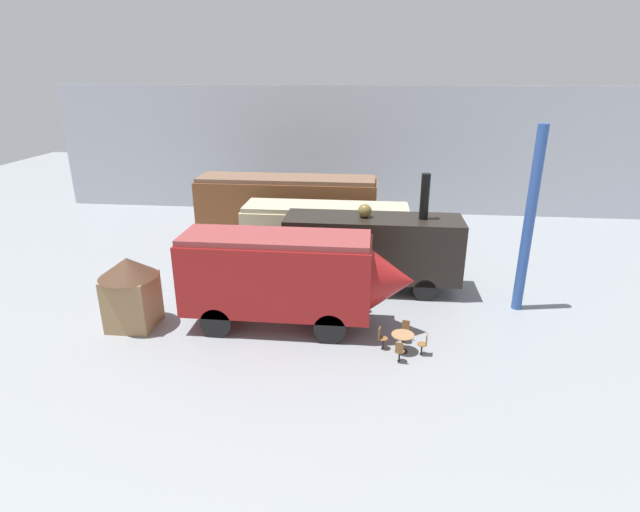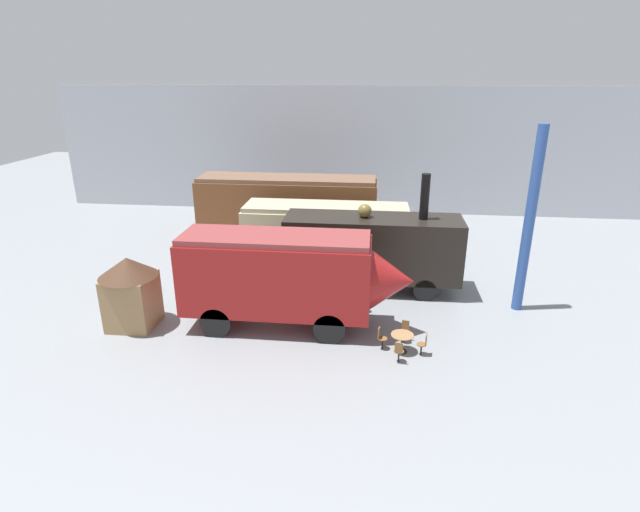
# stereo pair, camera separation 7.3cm
# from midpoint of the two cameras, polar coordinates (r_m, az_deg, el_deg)

# --- Properties ---
(ground_plane) EXTENTS (80.00, 80.00, 0.00)m
(ground_plane) POSITION_cam_midpoint_polar(r_m,az_deg,el_deg) (23.50, 1.79, -4.59)
(ground_plane) COLOR gray
(backdrop_wall) EXTENTS (44.00, 0.15, 9.00)m
(backdrop_wall) POSITION_cam_midpoint_polar(r_m,az_deg,el_deg) (36.88, 3.78, 11.92)
(backdrop_wall) COLOR #B2B7C1
(backdrop_wall) RESTS_ON ground_plane
(passenger_coach_wooden) EXTENTS (10.88, 2.70, 3.93)m
(passenger_coach_wooden) POSITION_cam_midpoint_polar(r_m,az_deg,el_deg) (30.80, -3.87, 6.03)
(passenger_coach_wooden) COLOR brown
(passenger_coach_wooden) RESTS_ON ground_plane
(passenger_coach_vintage) EXTENTS (8.79, 2.60, 3.29)m
(passenger_coach_vintage) POSITION_cam_midpoint_polar(r_m,az_deg,el_deg) (26.73, 0.59, 3.07)
(passenger_coach_vintage) COLOR beige
(passenger_coach_vintage) RESTS_ON ground_plane
(steam_locomotive) EXTENTS (8.21, 2.45, 5.66)m
(steam_locomotive) POSITION_cam_midpoint_polar(r_m,az_deg,el_deg) (23.65, 5.95, 1.06)
(steam_locomotive) COLOR black
(steam_locomotive) RESTS_ON ground_plane
(streamlined_locomotive) EXTENTS (9.19, 2.49, 3.96)m
(streamlined_locomotive) POSITION_cam_midpoint_polar(r_m,az_deg,el_deg) (19.84, -3.32, -2.12)
(streamlined_locomotive) COLOR maroon
(streamlined_locomotive) RESTS_ON ground_plane
(cafe_table_near) EXTENTS (0.85, 0.85, 0.73)m
(cafe_table_near) POSITION_cam_midpoint_polar(r_m,az_deg,el_deg) (19.09, 9.31, -9.25)
(cafe_table_near) COLOR black
(cafe_table_near) RESTS_ON ground_plane
(cafe_chair_0) EXTENTS (0.38, 0.36, 0.87)m
(cafe_chair_0) POSITION_cam_midpoint_polar(r_m,az_deg,el_deg) (19.21, 6.92, -9.12)
(cafe_chair_0) COLOR black
(cafe_chair_0) RESTS_ON ground_plane
(cafe_chair_1) EXTENTS (0.36, 0.38, 0.87)m
(cafe_chair_1) POSITION_cam_midpoint_polar(r_m,az_deg,el_deg) (18.44, 8.95, -10.60)
(cafe_chair_1) COLOR black
(cafe_chair_1) RESTS_ON ground_plane
(cafe_chair_2) EXTENTS (0.38, 0.36, 0.87)m
(cafe_chair_2) POSITION_cam_midpoint_polar(r_m,az_deg,el_deg) (19.06, 11.71, -9.68)
(cafe_chair_2) COLOR black
(cafe_chair_2) RESTS_ON ground_plane
(cafe_chair_3) EXTENTS (0.36, 0.38, 0.87)m
(cafe_chair_3) POSITION_cam_midpoint_polar(r_m,az_deg,el_deg) (19.82, 9.63, -8.29)
(cafe_chair_3) COLOR black
(cafe_chair_3) RESTS_ON ground_plane
(visitor_person) EXTENTS (0.34, 0.34, 1.63)m
(visitor_person) POSITION_cam_midpoint_polar(r_m,az_deg,el_deg) (21.70, 4.41, -4.29)
(visitor_person) COLOR #262633
(visitor_person) RESTS_ON ground_plane
(ticket_kiosk) EXTENTS (2.34, 2.34, 3.00)m
(ticket_kiosk) POSITION_cam_midpoint_polar(r_m,az_deg,el_deg) (21.59, -20.94, -3.51)
(ticket_kiosk) COLOR #99754C
(ticket_kiosk) RESTS_ON ground_plane
(support_pillar) EXTENTS (0.44, 0.44, 8.00)m
(support_pillar) POSITION_cam_midpoint_polar(r_m,az_deg,el_deg) (22.64, 22.70, 3.62)
(support_pillar) COLOR #2D519E
(support_pillar) RESTS_ON ground_plane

